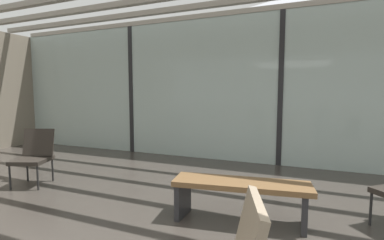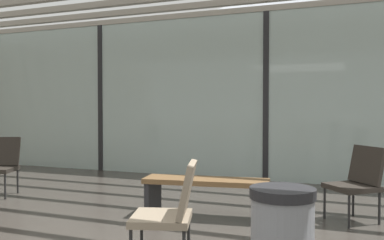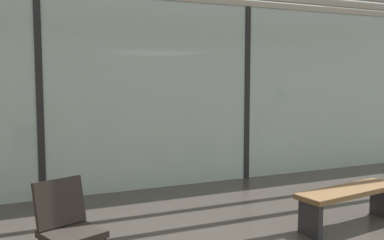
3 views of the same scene
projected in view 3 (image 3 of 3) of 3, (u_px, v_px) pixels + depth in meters
name	position (u px, v px, depth m)	size (l,w,h in m)	color
glass_curtain_wall	(246.00, 94.00, 7.76)	(14.00, 0.08, 3.05)	#A3B7B2
window_mullion_0	(39.00, 97.00, 6.34)	(0.10, 0.12, 3.05)	black
window_mullion_1	(246.00, 94.00, 7.76)	(0.10, 0.12, 3.05)	black
parked_airplane	(191.00, 60.00, 11.67)	(11.63, 4.55, 4.55)	silver
lounge_chair_5	(67.00, 222.00, 3.99)	(0.64, 0.66, 0.87)	#28231E
waiting_bench	(349.00, 197.00, 5.28)	(1.54, 0.61, 0.47)	brown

